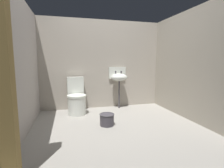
# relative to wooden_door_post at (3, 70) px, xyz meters

# --- Properties ---
(ground_plane) EXTENTS (3.28, 2.93, 0.08)m
(ground_plane) POSITION_rel_wooden_door_post_xyz_m (1.35, 1.12, -1.09)
(ground_plane) COLOR gray
(wall_back) EXTENTS (3.28, 0.10, 2.10)m
(wall_back) POSITION_rel_wooden_door_post_xyz_m (1.35, 2.43, 0.00)
(wall_back) COLOR #A39A8C
(wall_back) RESTS_ON ground
(wall_left) EXTENTS (0.10, 2.73, 2.10)m
(wall_left) POSITION_rel_wooden_door_post_xyz_m (-0.15, 1.22, 0.00)
(wall_left) COLOR #A19891
(wall_left) RESTS_ON ground
(wall_right) EXTENTS (0.10, 2.73, 2.10)m
(wall_right) POSITION_rel_wooden_door_post_xyz_m (2.84, 1.22, 0.00)
(wall_right) COLOR #A49B8B
(wall_right) RESTS_ON ground
(wooden_door_post) EXTENTS (0.15, 0.15, 2.10)m
(wooden_door_post) POSITION_rel_wooden_door_post_xyz_m (0.00, 0.00, 0.00)
(wooden_door_post) COLOR olive
(wooden_door_post) RESTS_ON ground
(toilet_near_wall) EXTENTS (0.41, 0.60, 0.78)m
(toilet_near_wall) POSITION_rel_wooden_door_post_xyz_m (0.70, 2.03, -0.73)
(toilet_near_wall) COLOR silver
(toilet_near_wall) RESTS_ON ground
(sink) EXTENTS (0.42, 0.35, 0.99)m
(sink) POSITION_rel_wooden_door_post_xyz_m (1.72, 2.22, -0.30)
(sink) COLOR #3F3A42
(sink) RESTS_ON ground
(bucket) EXTENTS (0.26, 0.26, 0.21)m
(bucket) POSITION_rel_wooden_door_post_xyz_m (1.18, 1.17, -0.94)
(bucket) COLOR #3F3A42
(bucket) RESTS_ON ground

